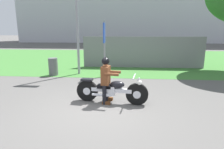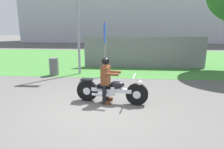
# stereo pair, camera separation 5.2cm
# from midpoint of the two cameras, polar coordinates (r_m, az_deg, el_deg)

# --- Properties ---
(ground) EXTENTS (120.00, 120.00, 0.00)m
(ground) POSITION_cam_midpoint_polar(r_m,az_deg,el_deg) (5.62, -4.13, -10.35)
(ground) COLOR #565451
(grass_verge) EXTENTS (60.00, 12.00, 0.01)m
(grass_verge) POSITION_cam_midpoint_polar(r_m,az_deg,el_deg) (14.96, 1.73, 4.60)
(grass_verge) COLOR #3D7533
(grass_verge) RESTS_ON ground
(motorcycle_lead) EXTENTS (2.23, 0.66, 0.89)m
(motorcycle_lead) POSITION_cam_midpoint_polar(r_m,az_deg,el_deg) (6.01, 0.14, -4.61)
(motorcycle_lead) COLOR black
(motorcycle_lead) RESTS_ON ground
(rider_lead) EXTENTS (0.59, 0.51, 1.41)m
(rider_lead) POSITION_cam_midpoint_polar(r_m,az_deg,el_deg) (5.94, -1.44, -0.59)
(rider_lead) COLOR black
(rider_lead) RESTS_ON ground
(streetlight_pole) EXTENTS (0.96, 0.20, 5.31)m
(streetlight_pole) POSITION_cam_midpoint_polar(r_m,az_deg,el_deg) (9.91, -9.18, 19.51)
(streetlight_pole) COLOR gray
(streetlight_pole) RESTS_ON ground
(trash_can) EXTENTS (0.44, 0.44, 0.85)m
(trash_can) POSITION_cam_midpoint_polar(r_m,az_deg,el_deg) (10.00, -16.37, 2.22)
(trash_can) COLOR #595E5B
(trash_can) RESTS_ON ground
(sign_banner) EXTENTS (0.08, 0.60, 2.60)m
(sign_banner) POSITION_cam_midpoint_polar(r_m,az_deg,el_deg) (9.22, -1.88, 9.98)
(sign_banner) COLOR gray
(sign_banner) RESTS_ON ground
(fence_segment) EXTENTS (7.00, 0.06, 1.80)m
(fence_segment) POSITION_cam_midpoint_polar(r_m,az_deg,el_deg) (11.59, 9.37, 6.39)
(fence_segment) COLOR slate
(fence_segment) RESTS_ON ground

